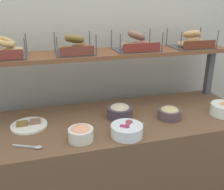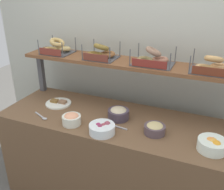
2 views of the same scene
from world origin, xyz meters
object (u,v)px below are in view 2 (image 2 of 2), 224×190
object	(u,v)px
serving_plate_white	(58,103)
bagel_basket_plain	(212,66)
bagel_basket_everything	(153,59)
bowl_beet_salad	(102,128)
bowl_fruit_salad	(212,145)
serving_spoon_by_edge	(114,126)
bowl_hummus	(155,128)
serving_spoon_near_plate	(42,117)
bowl_lox_spread	(72,119)
bagel_basket_cinnamon_raisin	(101,53)
bagel_basket_sesame	(57,48)
bowl_tuna_salad	(118,113)

from	to	relation	value
serving_plate_white	bagel_basket_plain	bearing A→B (deg)	8.83
serving_plate_white	bagel_basket_everything	bearing A→B (deg)	14.31
bowl_beet_salad	bowl_fruit_salad	distance (m)	0.79
bowl_beet_salad	serving_spoon_by_edge	distance (m)	0.13
serving_plate_white	bagel_basket_plain	world-z (taller)	bagel_basket_plain
bagel_basket_plain	bowl_beet_salad	bearing A→B (deg)	-144.89
bagel_basket_plain	bowl_hummus	bearing A→B (deg)	-134.04
bowl_fruit_salad	serving_spoon_by_edge	world-z (taller)	bowl_fruit_salad
bowl_beet_salad	serving_spoon_near_plate	world-z (taller)	bowl_beet_salad
bowl_beet_salad	bowl_hummus	bearing A→B (deg)	22.22
bowl_lox_spread	bagel_basket_everything	world-z (taller)	bagel_basket_everything
bowl_hummus	bagel_basket_cinnamon_raisin	xyz separation A→B (m)	(-0.60, 0.34, 0.44)
serving_spoon_near_plate	serving_plate_white	bearing A→B (deg)	94.18
serving_spoon_near_plate	bagel_basket_sesame	world-z (taller)	bagel_basket_sesame
serving_plate_white	serving_spoon_by_edge	xyz separation A→B (m)	(0.63, -0.17, -0.00)
serving_spoon_near_plate	bowl_tuna_salad	bearing A→B (deg)	21.73
bagel_basket_everything	bagel_basket_plain	bearing A→B (deg)	-1.23
bowl_tuna_salad	bagel_basket_plain	bearing A→B (deg)	19.43
serving_spoon_by_edge	bowl_fruit_salad	bearing A→B (deg)	-2.14
bagel_basket_sesame	bagel_basket_cinnamon_raisin	xyz separation A→B (m)	(0.46, -0.00, -0.00)
bowl_fruit_salad	bagel_basket_plain	xyz separation A→B (m)	(-0.09, 0.39, 0.43)
serving_spoon_near_plate	bowl_beet_salad	bearing A→B (deg)	-1.48
bowl_tuna_salad	bowl_beet_salad	size ratio (longest dim) A/B	0.89
bowl_lox_spread	bagel_basket_sesame	distance (m)	0.76
bowl_lox_spread	bowl_beet_salad	bearing A→B (deg)	-4.61
serving_spoon_near_plate	serving_spoon_by_edge	distance (m)	0.62
bowl_hummus	bagel_basket_everything	bearing A→B (deg)	111.40
bowl_beet_salad	bagel_basket_sesame	size ratio (longest dim) A/B	0.71
bowl_tuna_salad	bowl_beet_salad	distance (m)	0.26
serving_spoon_near_plate	bagel_basket_plain	world-z (taller)	bagel_basket_plain
serving_spoon_near_plate	bagel_basket_plain	distance (m)	1.43
serving_plate_white	serving_spoon_by_edge	size ratio (longest dim) A/B	1.31
bowl_tuna_salad	bagel_basket_plain	xyz separation A→B (m)	(0.67, 0.23, 0.43)
bowl_fruit_salad	bagel_basket_plain	distance (m)	0.59
bowl_beet_salad	serving_plate_white	bearing A→B (deg)	153.92
bowl_fruit_salad	bagel_basket_cinnamon_raisin	world-z (taller)	bagel_basket_cinnamon_raisin
bowl_beet_salad	serving_spoon_near_plate	xyz separation A→B (m)	(-0.57, 0.01, -0.03)
serving_plate_white	bagel_basket_cinnamon_raisin	size ratio (longest dim) A/B	0.85
bagel_basket_everything	serving_spoon_near_plate	bearing A→B (deg)	-148.88
bowl_fruit_salad	serving_spoon_by_edge	xyz separation A→B (m)	(-0.74, 0.03, -0.04)
bowl_fruit_salad	serving_spoon_near_plate	xyz separation A→B (m)	(-1.36, -0.08, -0.04)
serving_spoon_by_edge	serving_plate_white	bearing A→B (deg)	165.24
bowl_hummus	bagel_basket_plain	distance (m)	0.64
bowl_tuna_salad	bowl_lox_spread	distance (m)	0.39
bagel_basket_everything	bowl_beet_salad	bearing A→B (deg)	-114.87
bowl_fruit_salad	bowl_lox_spread	xyz separation A→B (m)	(-1.07, -0.07, 0.00)
bagel_basket_cinnamon_raisin	bowl_hummus	bearing A→B (deg)	-29.70
bowl_lox_spread	serving_spoon_by_edge	world-z (taller)	bowl_lox_spread
bowl_tuna_salad	bagel_basket_everything	xyz separation A→B (m)	(0.20, 0.24, 0.43)
bowl_fruit_salad	bowl_lox_spread	bearing A→B (deg)	-176.16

